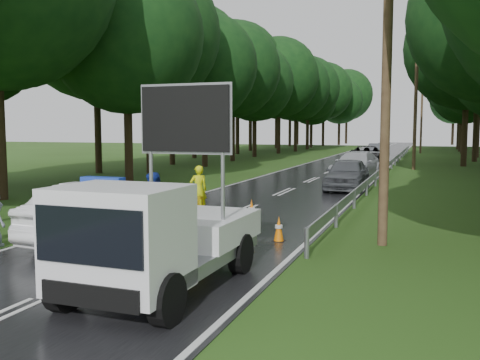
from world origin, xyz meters
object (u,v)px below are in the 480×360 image
at_px(work_truck, 156,238).
at_px(queue_car_first, 347,174).
at_px(officer, 198,190).
at_px(barrier, 158,204).
at_px(queue_car_third, 367,157).
at_px(police_sedan, 104,213).
at_px(queue_car_second, 356,165).
at_px(queue_car_fourth, 378,152).
at_px(civilian, 155,206).

distance_m(work_truck, queue_car_first, 17.32).
distance_m(work_truck, officer, 8.98).
xyz_separation_m(barrier, queue_car_first, (3.38, 12.49, -0.08)).
bearing_deg(queue_car_third, police_sedan, -103.43).
relative_size(queue_car_second, queue_car_third, 0.93).
bearing_deg(queue_car_fourth, queue_car_third, -88.28).
xyz_separation_m(work_truck, queue_car_third, (0.02, 32.78, -0.22)).
bearing_deg(officer, queue_car_first, -152.54).
bearing_deg(barrier, queue_car_second, 79.56).
xyz_separation_m(officer, queue_car_first, (3.79, 8.83, -0.07)).
height_order(barrier, queue_car_second, queue_car_second).
distance_m(police_sedan, queue_car_third, 29.57).
height_order(barrier, queue_car_fourth, queue_car_fourth).
relative_size(barrier, queue_car_second, 0.50).
distance_m(barrier, queue_car_second, 18.98).
height_order(work_truck, civilian, work_truck).
distance_m(work_truck, queue_car_fourth, 41.58).
distance_m(queue_car_first, queue_car_fourth, 24.29).
height_order(queue_car_first, queue_car_second, queue_car_second).
bearing_deg(queue_car_second, police_sedan, -93.75).
bearing_deg(barrier, officer, 95.00).
bearing_deg(work_truck, queue_car_second, 90.00).
xyz_separation_m(officer, civilian, (0.71, -4.39, 0.07)).
bearing_deg(civilian, queue_car_third, 76.67).
relative_size(police_sedan, civilian, 2.66).
bearing_deg(queue_car_second, queue_car_third, 99.49).
bearing_deg(officer, queue_car_fourth, -134.48).
bearing_deg(queue_car_third, civilian, -101.36).
bearing_deg(police_sedan, officer, -90.18).
bearing_deg(queue_car_fourth, civilian, -91.62).
xyz_separation_m(work_truck, queue_car_first, (0.83, 17.30, -0.26)).
distance_m(work_truck, civilian, 4.67).
bearing_deg(queue_car_third, queue_car_first, -93.83).
bearing_deg(barrier, queue_car_third, 83.34).
distance_m(barrier, officer, 3.68).
height_order(work_truck, queue_car_second, work_truck).
xyz_separation_m(queue_car_second, queue_car_fourth, (-0.38, 18.02, -0.00)).
height_order(officer, queue_car_fourth, officer).
bearing_deg(queue_car_third, queue_car_fourth, 83.00).
xyz_separation_m(officer, queue_car_third, (2.98, 24.31, -0.03)).
bearing_deg(queue_car_fourth, queue_car_second, -86.90).
height_order(police_sedan, civilian, civilian).
bearing_deg(queue_car_fourth, police_sedan, -93.24).
relative_size(police_sedan, queue_car_second, 0.90).
bearing_deg(queue_car_first, work_truck, -92.71).
distance_m(police_sedan, barrier, 1.64).
distance_m(civilian, queue_car_second, 19.66).
bearing_deg(queue_car_second, barrier, -92.09).
height_order(police_sedan, queue_car_second, police_sedan).
bearing_deg(work_truck, queue_car_third, 91.01).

